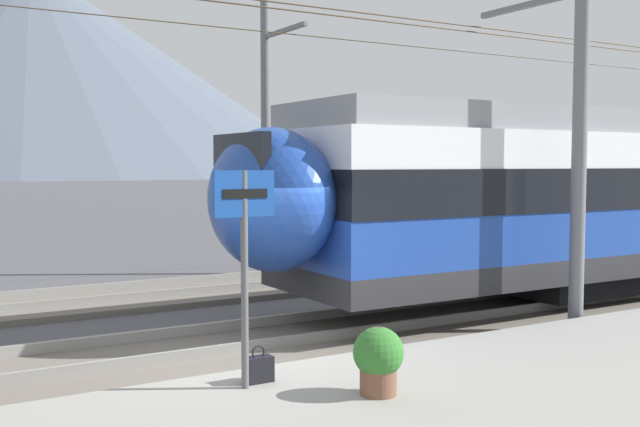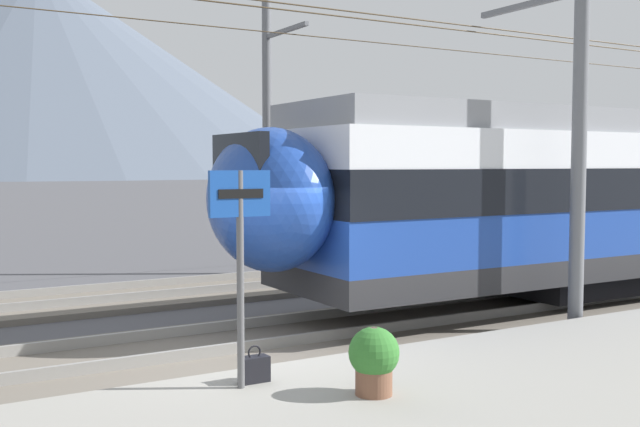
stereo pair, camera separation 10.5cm
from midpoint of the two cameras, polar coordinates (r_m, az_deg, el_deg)
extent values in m
plane|color=#4C4C51|center=(10.37, -4.74, -12.04)|extent=(400.00, 400.00, 0.00)
cube|color=#6B6359|center=(11.55, -7.66, -10.09)|extent=(120.00, 3.00, 0.12)
cube|color=gray|center=(10.88, -6.20, -10.20)|extent=(120.00, 0.07, 0.16)
cube|color=gray|center=(12.17, -8.97, -8.71)|extent=(120.00, 0.07, 0.16)
cube|color=#6B6359|center=(16.05, -14.31, -6.24)|extent=(120.00, 3.00, 0.12)
cube|color=gray|center=(15.34, -13.59, -6.16)|extent=(120.00, 0.07, 0.16)
cube|color=gray|center=(16.71, -14.99, -5.37)|extent=(120.00, 0.07, 0.16)
cube|color=black|center=(15.84, 18.32, -4.87)|extent=(2.80, 2.35, 0.42)
ellipsoid|color=#1E429E|center=(11.60, -3.66, 1.06)|extent=(1.80, 2.70, 2.25)
cube|color=black|center=(11.37, -5.93, 3.14)|extent=(0.16, 1.76, 1.19)
ellipsoid|color=orange|center=(22.61, 17.61, 2.24)|extent=(1.80, 2.69, 2.25)
cube|color=black|center=(22.24, 16.77, 3.33)|extent=(0.16, 1.76, 1.19)
cylinder|color=slate|center=(12.74, 19.55, 9.45)|extent=(0.24, 0.24, 8.26)
cube|color=slate|center=(13.67, 16.16, 15.19)|extent=(0.10, 2.43, 0.10)
cylinder|color=#473823|center=(14.37, 12.99, 13.66)|extent=(38.02, 0.02, 0.02)
cylinder|color=slate|center=(19.14, -3.92, 6.06)|extent=(0.24, 0.24, 7.16)
cube|color=slate|center=(18.54, -2.59, 13.80)|extent=(0.10, 2.25, 0.10)
cylinder|color=#473823|center=(17.65, -1.09, 13.48)|extent=(38.02, 0.02, 0.02)
cylinder|color=#59595B|center=(8.12, -5.75, -5.10)|extent=(0.08, 0.08, 2.38)
cube|color=#19479E|center=(8.03, -5.79, 1.53)|extent=(0.70, 0.06, 0.50)
cube|color=black|center=(8.00, -5.69, 1.52)|extent=(0.52, 0.01, 0.10)
cube|color=black|center=(8.55, -4.68, -11.80)|extent=(0.32, 0.18, 0.29)
torus|color=black|center=(8.50, -4.69, -10.54)|extent=(0.16, 0.02, 0.16)
cylinder|color=brown|center=(8.10, 4.52, -12.68)|extent=(0.39, 0.39, 0.29)
sphere|color=#33752D|center=(8.02, 4.53, -10.56)|extent=(0.54, 0.54, 0.54)
sphere|color=#DB5193|center=(7.99, 4.54, -9.71)|extent=(0.30, 0.30, 0.30)
cone|color=#515B6B|center=(206.66, -20.68, 10.23)|extent=(158.61, 158.61, 53.45)
camera|label=1|loc=(0.05, -89.79, 0.01)|focal=41.78mm
camera|label=2|loc=(0.05, 90.21, -0.01)|focal=41.78mm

